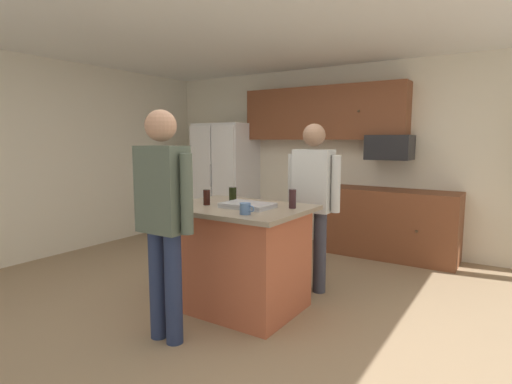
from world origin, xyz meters
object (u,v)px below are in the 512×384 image
glass_stout_tall (233,194)px  kitchen_island (238,256)px  glass_short_whisky (207,197)px  serving_tray (248,205)px  refrigerator (226,179)px  microwave_over_range (390,147)px  glass_pilsner (292,199)px  person_guest_left (163,210)px  mug_ceramic_white (245,209)px  person_guest_right (313,196)px

glass_stout_tall → kitchen_island: bearing=-45.9°
glass_short_whisky → serving_tray: bearing=11.4°
refrigerator → glass_stout_tall: 2.69m
microwave_over_range → glass_short_whisky: size_ratio=3.95×
kitchen_island → glass_stout_tall: glass_stout_tall is taller
refrigerator → serving_tray: refrigerator is taller
glass_stout_tall → serving_tray: (0.36, -0.27, -0.05)m
glass_pilsner → person_guest_left: bearing=-119.9°
mug_ceramic_white → glass_short_whisky: bearing=160.9°
kitchen_island → mug_ceramic_white: mug_ceramic_white is taller
refrigerator → glass_stout_tall: bearing=-51.2°
glass_short_whisky → serving_tray: (0.40, 0.08, -0.05)m
glass_stout_tall → mug_ceramic_white: 0.76m
refrigerator → person_guest_left: refrigerator is taller
microwave_over_range → serving_tray: (-0.56, -2.48, -0.48)m
refrigerator → person_guest_right: (2.31, -1.59, 0.09)m
glass_pilsner → glass_short_whisky: bearing=-160.2°
kitchen_island → serving_tray: (0.12, -0.02, 0.49)m
mug_ceramic_white → glass_pilsner: bearing=68.8°
microwave_over_range → person_guest_left: bearing=-103.3°
person_guest_left → glass_stout_tall: (-0.14, 1.07, -0.01)m
serving_tray → person_guest_left: bearing=-105.5°
microwave_over_range → person_guest_left: (-0.78, -3.28, -0.42)m
person_guest_left → person_guest_right: size_ratio=1.04×
glass_short_whisky → glass_stout_tall: bearing=83.4°
microwave_over_range → glass_pilsner: bearing=-95.2°
glass_short_whisky → mug_ceramic_white: bearing=-19.1°
person_guest_left → mug_ceramic_white: 0.65m
person_guest_right → serving_tray: (-0.27, -0.78, -0.02)m
serving_tray → mug_ceramic_white: bearing=-58.9°
mug_ceramic_white → kitchen_island: bearing=133.9°
microwave_over_range → mug_ceramic_white: 2.82m
refrigerator → person_guest_right: size_ratio=1.06×
glass_stout_tall → serving_tray: size_ratio=0.30×
glass_pilsner → serving_tray: size_ratio=0.38×
microwave_over_range → glass_pilsner: 2.34m
serving_tray → glass_pilsner: bearing=28.5°
person_guest_right → glass_short_whisky: bearing=-10.7°
kitchen_island → mug_ceramic_white: bearing=-46.1°
kitchen_island → glass_short_whisky: size_ratio=8.76×
glass_pilsner → serving_tray: (-0.35, -0.19, -0.06)m
refrigerator → serving_tray: size_ratio=4.11×
person_guest_right → refrigerator: bearing=-97.2°
person_guest_right → serving_tray: person_guest_right is taller
microwave_over_range → serving_tray: microwave_over_range is taller
person_guest_left → mug_ceramic_white: size_ratio=13.40×
mug_ceramic_white → microwave_over_range: bearing=82.0°
person_guest_right → glass_stout_tall: person_guest_right is taller
person_guest_left → kitchen_island: bearing=-0.0°
kitchen_island → person_guest_right: (0.39, 0.76, 0.51)m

